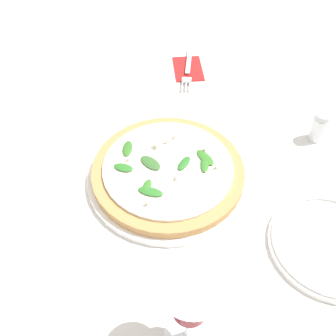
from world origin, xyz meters
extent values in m
plane|color=silver|center=(0.00, 0.00, 0.00)|extent=(6.00, 6.00, 0.00)
cylinder|color=white|center=(-0.01, 0.02, 0.01)|extent=(0.31, 0.31, 0.01)
cylinder|color=#B7844C|center=(-0.01, 0.02, 0.02)|extent=(0.29, 0.29, 0.02)
cylinder|color=silver|center=(-0.01, 0.02, 0.03)|extent=(0.25, 0.25, 0.01)
ellipsoid|color=#337328|center=(0.05, -0.02, 0.04)|extent=(0.04, 0.02, 0.01)
ellipsoid|color=#2C7027|center=(0.06, -0.02, 0.04)|extent=(0.03, 0.05, 0.01)
ellipsoid|color=#34632C|center=(-0.01, -0.02, 0.04)|extent=(0.05, 0.05, 0.01)
ellipsoid|color=#286C26|center=(-0.01, 0.05, 0.04)|extent=(0.04, 0.03, 0.01)
ellipsoid|color=#326C24|center=(-0.05, -0.06, 0.04)|extent=(0.04, 0.02, 0.01)
ellipsoid|color=#2B6E24|center=(0.00, -0.07, 0.04)|extent=(0.03, 0.04, 0.01)
ellipsoid|color=#337224|center=(-0.02, 0.09, 0.04)|extent=(0.05, 0.04, 0.01)
ellipsoid|color=#2F7025|center=(-0.01, 0.09, 0.04)|extent=(0.05, 0.02, 0.01)
cube|color=beige|center=(-0.07, 0.01, 0.04)|extent=(0.00, 0.01, 0.01)
cube|color=beige|center=(0.00, 0.11, 0.04)|extent=(0.01, 0.01, 0.01)
cube|color=beige|center=(0.08, -0.02, 0.04)|extent=(0.01, 0.01, 0.01)
cube|color=beige|center=(-0.05, -0.01, 0.04)|extent=(0.01, 0.01, 0.01)
cube|color=beige|center=(-0.08, 0.03, 0.04)|extent=(0.01, 0.01, 0.01)
cube|color=beige|center=(-0.05, 0.09, 0.04)|extent=(0.01, 0.01, 0.01)
cube|color=beige|center=(0.03, 0.03, 0.04)|extent=(0.01, 0.01, 0.01)
cube|color=beige|center=(-0.02, -0.06, 0.04)|extent=(0.01, 0.01, 0.00)
cylinder|color=white|center=(0.29, 0.04, 0.00)|extent=(0.07, 0.07, 0.00)
cylinder|color=white|center=(0.29, 0.04, 0.04)|extent=(0.01, 0.01, 0.08)
cone|color=white|center=(0.29, 0.04, 0.12)|extent=(0.08, 0.08, 0.08)
cylinder|color=maroon|center=(0.29, 0.04, 0.10)|extent=(0.05, 0.05, 0.03)
cube|color=#B21E1E|center=(-0.38, 0.07, 0.00)|extent=(0.12, 0.08, 0.01)
cube|color=silver|center=(-0.41, 0.08, 0.01)|extent=(0.12, 0.02, 0.00)
cube|color=silver|center=(-0.32, 0.07, 0.01)|extent=(0.02, 0.03, 0.00)
cube|color=silver|center=(-0.30, 0.05, 0.01)|extent=(0.04, 0.01, 0.00)
cube|color=silver|center=(-0.29, 0.06, 0.01)|extent=(0.04, 0.01, 0.00)
cube|color=silver|center=(-0.29, 0.07, 0.01)|extent=(0.04, 0.01, 0.00)
cylinder|color=white|center=(0.15, 0.29, 0.01)|extent=(0.21, 0.21, 0.01)
torus|color=white|center=(0.15, 0.29, 0.01)|extent=(0.20, 0.20, 0.01)
cylinder|color=silver|center=(-0.12, 0.34, 0.03)|extent=(0.03, 0.03, 0.06)
cylinder|color=#B7B7BF|center=(-0.12, 0.34, 0.06)|extent=(0.03, 0.03, 0.01)
camera|label=1|loc=(0.50, 0.01, 0.59)|focal=42.00mm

